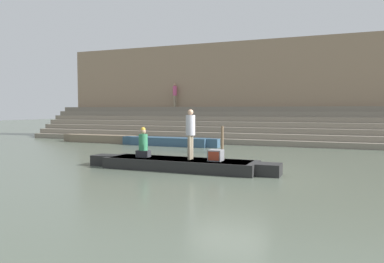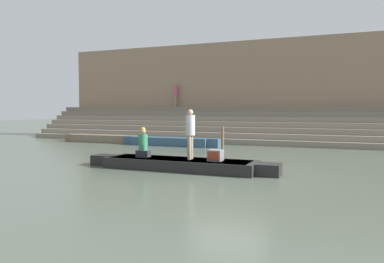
{
  "view_description": "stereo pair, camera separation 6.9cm",
  "coord_description": "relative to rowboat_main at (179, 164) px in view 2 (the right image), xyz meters",
  "views": [
    {
      "loc": [
        3.46,
        -12.21,
        2.11
      ],
      "look_at": [
        -1.79,
        0.98,
        1.29
      ],
      "focal_mm": 35.0,
      "sensor_mm": 36.0,
      "label": 1
    },
    {
      "loc": [
        3.52,
        -12.18,
        2.11
      ],
      "look_at": [
        -1.79,
        0.98,
        1.29
      ],
      "focal_mm": 35.0,
      "sensor_mm": 36.0,
      "label": 2
    }
  ],
  "objects": [
    {
      "name": "ghat_steps",
      "position": [
        1.79,
        12.29,
        0.62
      ],
      "size": [
        36.0,
        3.97,
        2.33
      ],
      "color": "gray",
      "rests_on": "ground"
    },
    {
      "name": "mooring_post",
      "position": [
        -0.14,
        5.57,
        0.45
      ],
      "size": [
        0.13,
        0.13,
        1.31
      ],
      "primitive_type": "cylinder",
      "color": "brown",
      "rests_on": "ground"
    },
    {
      "name": "moored_boat_distant",
      "position": [
        -9.15,
        8.34,
        0.05
      ],
      "size": [
        5.71,
        1.0,
        0.49
      ],
      "rotation": [
        0.0,
        0.0,
        0.07
      ],
      "color": "#756651",
      "rests_on": "ground"
    },
    {
      "name": "person_on_steps",
      "position": [
        -6.24,
        13.43,
        3.14
      ],
      "size": [
        0.3,
        0.3,
        1.74
      ],
      "rotation": [
        0.0,
        0.0,
        5.02
      ],
      "color": "gray",
      "rests_on": "ghat_steps"
    },
    {
      "name": "person_rowing",
      "position": [
        -1.42,
        -0.05,
        0.63
      ],
      "size": [
        0.45,
        0.36,
        1.1
      ],
      "rotation": [
        0.0,
        0.0,
        -0.13
      ],
      "color": "#28282D",
      "rests_on": "rowboat_main"
    },
    {
      "name": "person_standing",
      "position": [
        0.41,
        0.03,
        1.19
      ],
      "size": [
        0.32,
        0.32,
        1.74
      ],
      "rotation": [
        0.0,
        0.0,
        0.03
      ],
      "color": "gray",
      "rests_on": "rowboat_main"
    },
    {
      "name": "ground_plane",
      "position": [
        1.79,
        0.22,
        -0.21
      ],
      "size": [
        120.0,
        120.0,
        0.0
      ],
      "primitive_type": "plane",
      "color": "#566051"
    },
    {
      "name": "moored_boat_shore",
      "position": [
        -4.09,
        7.89,
        0.05
      ],
      "size": [
        6.08,
        1.0,
        0.49
      ],
      "rotation": [
        0.0,
        0.0,
        0.02
      ],
      "color": "#33516B",
      "rests_on": "ground"
    },
    {
      "name": "back_wall",
      "position": [
        1.79,
        14.31,
        3.22
      ],
      "size": [
        34.2,
        1.28,
        6.92
      ],
      "color": "#937A60",
      "rests_on": "ground"
    },
    {
      "name": "tv_set",
      "position": [
        1.35,
        -0.02,
        0.37
      ],
      "size": [
        0.46,
        0.48,
        0.38
      ],
      "rotation": [
        0.0,
        0.0,
        0.11
      ],
      "color": "slate",
      "rests_on": "rowboat_main"
    },
    {
      "name": "rowboat_main",
      "position": [
        0.0,
        0.0,
        0.0
      ],
      "size": [
        7.05,
        1.49,
        0.39
      ],
      "rotation": [
        0.0,
        0.0,
        0.06
      ],
      "color": "black",
      "rests_on": "ground"
    }
  ]
}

